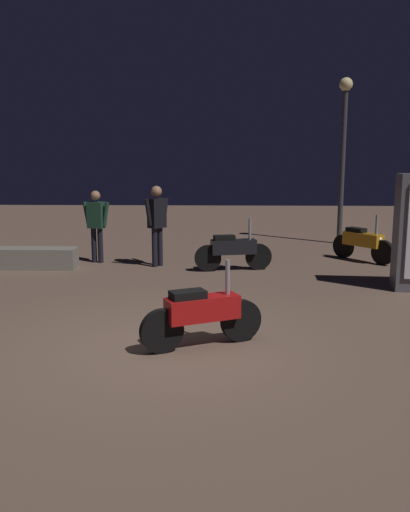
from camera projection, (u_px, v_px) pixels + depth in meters
ground_plane at (162, 348)px, 7.00m from camera, size 40.00×40.00×0.00m
motorcycle_red_foreground at (202, 314)px, 6.96m from camera, size 1.54×0.80×1.11m
motorcycle_black_parked_left at (233, 250)px, 11.61m from camera, size 1.65×0.48×1.11m
motorcycle_orange_parked_right at (363, 242)px, 12.63m from camera, size 1.12×1.36×1.11m
person_rider_beside at (157, 218)px, 11.94m from camera, size 0.51×0.56×1.77m
person_bystander_far at (96, 220)px, 12.38m from camera, size 0.66×0.32×1.64m
streetlamp_near at (344, 138)px, 14.74m from camera, size 0.36×0.36×4.44m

